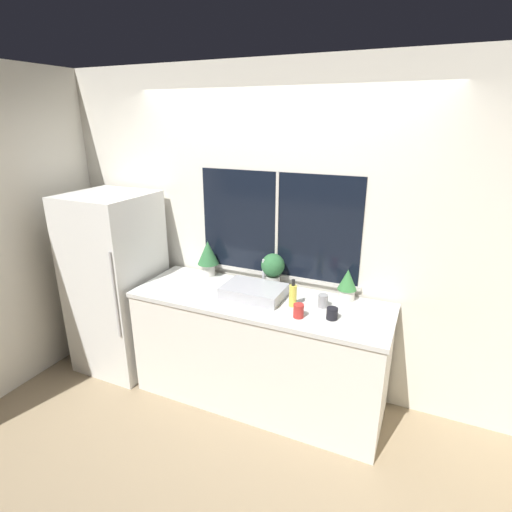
# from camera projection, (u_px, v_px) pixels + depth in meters

# --- Properties ---
(ground_plane) EXTENTS (14.00, 14.00, 0.00)m
(ground_plane) POSITION_uv_depth(u_px,v_px,m) (242.00, 422.00, 3.15)
(ground_plane) COLOR #937F60
(wall_back) EXTENTS (8.00, 0.09, 2.70)m
(wall_back) POSITION_uv_depth(u_px,v_px,m) (278.00, 234.00, 3.34)
(wall_back) COLOR silver
(wall_back) RESTS_ON ground_plane
(wall_left) EXTENTS (0.06, 7.00, 2.70)m
(wall_left) POSITION_uv_depth(u_px,v_px,m) (142.00, 199.00, 4.78)
(wall_left) COLOR silver
(wall_left) RESTS_ON ground_plane
(counter) EXTENTS (2.05, 0.69, 0.93)m
(counter) POSITION_uv_depth(u_px,v_px,m) (259.00, 350.00, 3.28)
(counter) COLOR white
(counter) RESTS_ON ground_plane
(refrigerator) EXTENTS (0.69, 0.71, 1.66)m
(refrigerator) POSITION_uv_depth(u_px,v_px,m) (117.00, 283.00, 3.68)
(refrigerator) COLOR silver
(refrigerator) RESTS_ON ground_plane
(sink) EXTENTS (0.48, 0.38, 0.25)m
(sink) POSITION_uv_depth(u_px,v_px,m) (254.00, 291.00, 3.15)
(sink) COLOR #ADADB2
(sink) RESTS_ON counter
(potted_plant_left) EXTENTS (0.19, 0.19, 0.32)m
(potted_plant_left) POSITION_uv_depth(u_px,v_px,m) (208.00, 255.00, 3.53)
(potted_plant_left) COLOR silver
(potted_plant_left) RESTS_ON counter
(potted_plant_center) EXTENTS (0.19, 0.19, 0.29)m
(potted_plant_center) POSITION_uv_depth(u_px,v_px,m) (273.00, 268.00, 3.30)
(potted_plant_center) COLOR silver
(potted_plant_center) RESTS_ON counter
(potted_plant_right) EXTENTS (0.15, 0.15, 0.25)m
(potted_plant_right) POSITION_uv_depth(u_px,v_px,m) (347.00, 284.00, 3.07)
(potted_plant_right) COLOR silver
(potted_plant_right) RESTS_ON counter
(soap_bottle) EXTENTS (0.06, 0.06, 0.21)m
(soap_bottle) POSITION_uv_depth(u_px,v_px,m) (293.00, 295.00, 2.98)
(soap_bottle) COLOR #DBD14C
(soap_bottle) RESTS_ON counter
(mug_black) EXTENTS (0.08, 0.08, 0.08)m
(mug_black) POSITION_uv_depth(u_px,v_px,m) (332.00, 314.00, 2.80)
(mug_black) COLOR black
(mug_black) RESTS_ON counter
(mug_red) EXTENTS (0.08, 0.08, 0.10)m
(mug_red) POSITION_uv_depth(u_px,v_px,m) (299.00, 311.00, 2.82)
(mug_red) COLOR #B72D28
(mug_red) RESTS_ON counter
(mug_grey) EXTENTS (0.07, 0.07, 0.10)m
(mug_grey) POSITION_uv_depth(u_px,v_px,m) (323.00, 301.00, 2.97)
(mug_grey) COLOR gray
(mug_grey) RESTS_ON counter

